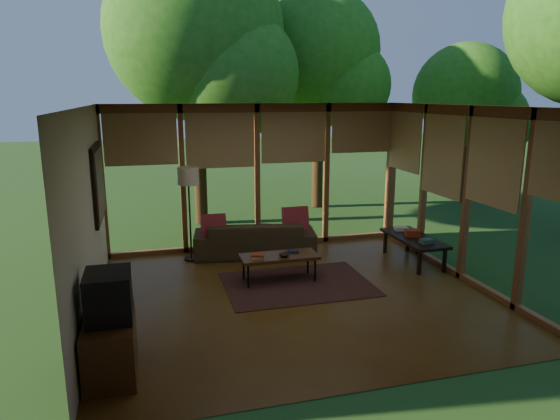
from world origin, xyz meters
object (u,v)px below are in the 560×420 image
object	(u,v)px
sofa	(255,238)
coffee_table	(279,257)
media_cabinet	(111,345)
side_console	(414,239)
floor_lamp	(188,181)
television	(109,296)

from	to	relation	value
sofa	coffee_table	world-z (taller)	sofa
media_cabinet	coffee_table	bearing A→B (deg)	40.98
media_cabinet	side_console	bearing A→B (deg)	25.67
floor_lamp	coffee_table	distance (m)	2.13
media_cabinet	coffee_table	world-z (taller)	media_cabinet
television	coffee_table	size ratio (longest dim) A/B	0.46
television	coffee_table	xyz separation A→B (m)	(2.36, 2.07, -0.46)
floor_lamp	side_console	world-z (taller)	floor_lamp
sofa	side_console	distance (m)	2.80
media_cabinet	floor_lamp	bearing A→B (deg)	71.64
media_cabinet	coffee_table	xyz separation A→B (m)	(2.38, 2.07, 0.09)
media_cabinet	coffee_table	size ratio (longest dim) A/B	0.83
media_cabinet	side_console	world-z (taller)	media_cabinet
floor_lamp	side_console	xyz separation A→B (m)	(3.72, -1.13, -1.00)
floor_lamp	coffee_table	bearing A→B (deg)	-48.85
sofa	media_cabinet	distance (m)	4.16
television	coffee_table	distance (m)	3.17
side_console	sofa	bearing A→B (deg)	156.39
sofa	floor_lamp	world-z (taller)	floor_lamp
sofa	media_cabinet	bearing A→B (deg)	66.19
floor_lamp	coffee_table	xyz separation A→B (m)	(1.23, -1.41, -1.01)
sofa	media_cabinet	size ratio (longest dim) A/B	2.16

